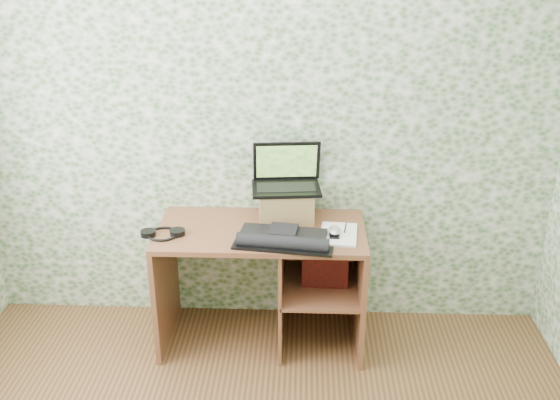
{
  "coord_description": "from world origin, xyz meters",
  "views": [
    {
      "loc": [
        0.24,
        -1.79,
        2.32
      ],
      "look_at": [
        0.11,
        1.39,
        0.96
      ],
      "focal_mm": 40.0,
      "sensor_mm": 36.0,
      "label": 1
    }
  ],
  "objects_px": {
    "laptop": "(286,177)",
    "desk": "(275,268)",
    "notepad": "(339,234)",
    "keyboard": "(283,239)",
    "riser": "(286,204)"
  },
  "relations": [
    {
      "from": "keyboard",
      "to": "laptop",
      "type": "bearing_deg",
      "value": 96.43
    },
    {
      "from": "keyboard",
      "to": "notepad",
      "type": "relative_size",
      "value": 1.93
    },
    {
      "from": "riser",
      "to": "notepad",
      "type": "bearing_deg",
      "value": -34.36
    },
    {
      "from": "riser",
      "to": "laptop",
      "type": "relative_size",
      "value": 0.74
    },
    {
      "from": "desk",
      "to": "riser",
      "type": "height_order",
      "value": "riser"
    },
    {
      "from": "laptop",
      "to": "keyboard",
      "type": "xyz_separation_m",
      "value": [
        -0.01,
        -0.36,
        -0.22
      ]
    },
    {
      "from": "desk",
      "to": "riser",
      "type": "bearing_deg",
      "value": 62.32
    },
    {
      "from": "desk",
      "to": "laptop",
      "type": "relative_size",
      "value": 2.85
    },
    {
      "from": "riser",
      "to": "notepad",
      "type": "xyz_separation_m",
      "value": [
        0.3,
        -0.21,
        -0.09
      ]
    },
    {
      "from": "desk",
      "to": "riser",
      "type": "distance_m",
      "value": 0.39
    },
    {
      "from": "laptop",
      "to": "notepad",
      "type": "relative_size",
      "value": 1.46
    },
    {
      "from": "riser",
      "to": "notepad",
      "type": "height_order",
      "value": "riser"
    },
    {
      "from": "desk",
      "to": "keyboard",
      "type": "xyz_separation_m",
      "value": [
        0.05,
        -0.2,
        0.3
      ]
    },
    {
      "from": "desk",
      "to": "laptop",
      "type": "bearing_deg",
      "value": 69.02
    },
    {
      "from": "laptop",
      "to": "desk",
      "type": "bearing_deg",
      "value": -116.69
    }
  ]
}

